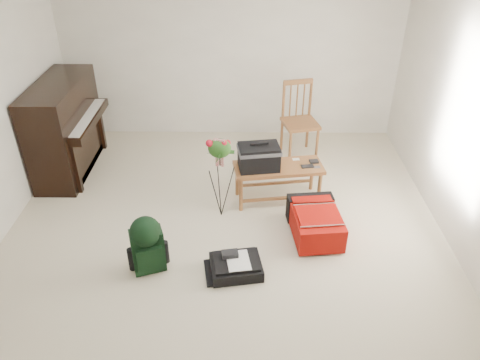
{
  "coord_description": "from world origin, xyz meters",
  "views": [
    {
      "loc": [
        0.23,
        -4.04,
        3.38
      ],
      "look_at": [
        0.17,
        0.35,
        0.6
      ],
      "focal_mm": 35.0,
      "sensor_mm": 36.0,
      "label": 1
    }
  ],
  "objects_px": {
    "dining_chair": "(300,121)",
    "black_duffel": "(236,266)",
    "red_suitcase": "(315,219)",
    "green_backpack": "(147,242)",
    "piano": "(66,129)",
    "bench": "(265,159)",
    "flower_stand": "(220,179)"
  },
  "relations": [
    {
      "from": "red_suitcase",
      "to": "piano",
      "type": "bearing_deg",
      "value": 150.42
    },
    {
      "from": "black_duffel",
      "to": "green_backpack",
      "type": "distance_m",
      "value": 0.94
    },
    {
      "from": "bench",
      "to": "dining_chair",
      "type": "xyz_separation_m",
      "value": [
        0.55,
        1.22,
        -0.06
      ]
    },
    {
      "from": "bench",
      "to": "flower_stand",
      "type": "distance_m",
      "value": 0.62
    },
    {
      "from": "dining_chair",
      "to": "black_duffel",
      "type": "distance_m",
      "value": 2.71
    },
    {
      "from": "dining_chair",
      "to": "flower_stand",
      "type": "bearing_deg",
      "value": -137.99
    },
    {
      "from": "red_suitcase",
      "to": "flower_stand",
      "type": "distance_m",
      "value": 1.17
    },
    {
      "from": "dining_chair",
      "to": "red_suitcase",
      "type": "xyz_separation_m",
      "value": [
        0.01,
        -1.86,
        -0.36
      ]
    },
    {
      "from": "black_duffel",
      "to": "flower_stand",
      "type": "bearing_deg",
      "value": 91.86
    },
    {
      "from": "bench",
      "to": "dining_chair",
      "type": "bearing_deg",
      "value": 57.32
    },
    {
      "from": "red_suitcase",
      "to": "green_backpack",
      "type": "xyz_separation_m",
      "value": [
        -1.78,
        -0.64,
        0.18
      ]
    },
    {
      "from": "piano",
      "to": "flower_stand",
      "type": "xyz_separation_m",
      "value": [
        2.13,
        -1.09,
        -0.08
      ]
    },
    {
      "from": "piano",
      "to": "bench",
      "type": "xyz_separation_m",
      "value": [
        2.65,
        -0.75,
        -0.01
      ]
    },
    {
      "from": "piano",
      "to": "red_suitcase",
      "type": "relative_size",
      "value": 1.85
    },
    {
      "from": "dining_chair",
      "to": "red_suitcase",
      "type": "bearing_deg",
      "value": -103.13
    },
    {
      "from": "bench",
      "to": "green_backpack",
      "type": "bearing_deg",
      "value": -142.05
    },
    {
      "from": "dining_chair",
      "to": "black_duffel",
      "type": "height_order",
      "value": "dining_chair"
    },
    {
      "from": "bench",
      "to": "red_suitcase",
      "type": "relative_size",
      "value": 1.4
    },
    {
      "from": "piano",
      "to": "bench",
      "type": "bearing_deg",
      "value": -15.87
    },
    {
      "from": "piano",
      "to": "flower_stand",
      "type": "distance_m",
      "value": 2.39
    },
    {
      "from": "bench",
      "to": "dining_chair",
      "type": "height_order",
      "value": "dining_chair"
    },
    {
      "from": "dining_chair",
      "to": "red_suitcase",
      "type": "distance_m",
      "value": 1.89
    },
    {
      "from": "red_suitcase",
      "to": "black_duffel",
      "type": "bearing_deg",
      "value": -148.75
    },
    {
      "from": "flower_stand",
      "to": "bench",
      "type": "bearing_deg",
      "value": 47.34
    },
    {
      "from": "dining_chair",
      "to": "flower_stand",
      "type": "xyz_separation_m",
      "value": [
        -1.07,
        -1.55,
        -0.01
      ]
    },
    {
      "from": "piano",
      "to": "green_backpack",
      "type": "bearing_deg",
      "value": -54.86
    },
    {
      "from": "bench",
      "to": "black_duffel",
      "type": "bearing_deg",
      "value": -112.37
    },
    {
      "from": "piano",
      "to": "black_duffel",
      "type": "relative_size",
      "value": 2.61
    },
    {
      "from": "red_suitcase",
      "to": "flower_stand",
      "type": "bearing_deg",
      "value": 158.09
    },
    {
      "from": "piano",
      "to": "dining_chair",
      "type": "height_order",
      "value": "piano"
    },
    {
      "from": "bench",
      "to": "dining_chair",
      "type": "distance_m",
      "value": 1.33
    },
    {
      "from": "red_suitcase",
      "to": "green_backpack",
      "type": "relative_size",
      "value": 1.27
    }
  ]
}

